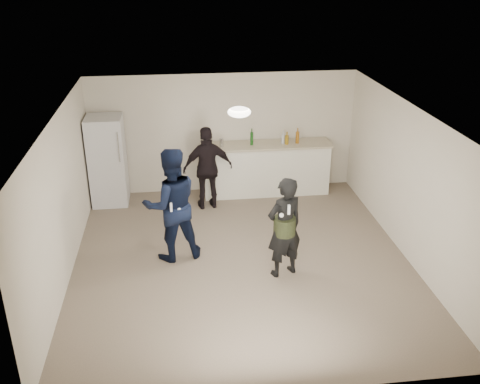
{
  "coord_description": "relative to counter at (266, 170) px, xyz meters",
  "views": [
    {
      "loc": [
        -0.97,
        -7.62,
        4.67
      ],
      "look_at": [
        0.0,
        0.2,
        1.15
      ],
      "focal_mm": 40.0,
      "sensor_mm": 36.0,
      "label": 1
    }
  ],
  "objects": [
    {
      "name": "woman",
      "position": [
        -0.26,
        -3.16,
        0.3
      ],
      "size": [
        0.7,
        0.59,
        1.65
      ],
      "primitive_type": "imported",
      "rotation": [
        0.0,
        0.0,
        3.51
      ],
      "color": "black",
      "rests_on": "floor"
    },
    {
      "name": "fridge",
      "position": [
        -3.22,
        -0.07,
        0.38
      ],
      "size": [
        0.7,
        0.7,
        1.8
      ],
      "primitive_type": "cube",
      "color": "silver",
      "rests_on": "floor"
    },
    {
      "name": "wall_back",
      "position": [
        -0.86,
        0.33,
        0.72
      ],
      "size": [
        6.0,
        0.0,
        6.0
      ],
      "primitive_type": "plane",
      "rotation": [
        1.57,
        0.0,
        0.0
      ],
      "color": "beige",
      "rests_on": "floor"
    },
    {
      "name": "remote_woman",
      "position": [
        -0.26,
        -3.41,
        0.72
      ],
      "size": [
        0.04,
        0.04,
        0.15
      ],
      "primitive_type": "cube",
      "color": "silver",
      "rests_on": "woman"
    },
    {
      "name": "ceiling",
      "position": [
        -0.86,
        -2.67,
        1.98
      ],
      "size": [
        6.0,
        6.0,
        0.0
      ],
      "primitive_type": "plane",
      "rotation": [
        3.14,
        0.0,
        0.0
      ],
      "color": "silver",
      "rests_on": "wall_back"
    },
    {
      "name": "counter",
      "position": [
        0.0,
        0.0,
        0.0
      ],
      "size": [
        2.6,
        0.56,
        1.05
      ],
      "primitive_type": "cube",
      "color": "white",
      "rests_on": "floor"
    },
    {
      "name": "nunchuk_woman",
      "position": [
        -0.36,
        -3.38,
        0.62
      ],
      "size": [
        0.07,
        0.07,
        0.07
      ],
      "primitive_type": "sphere",
      "color": "silver",
      "rests_on": "woman"
    },
    {
      "name": "wall_left",
      "position": [
        -3.61,
        -2.67,
        0.72
      ],
      "size": [
        0.0,
        6.0,
        6.0
      ],
      "primitive_type": "plane",
      "rotation": [
        1.57,
        0.0,
        1.57
      ],
      "color": "beige",
      "rests_on": "floor"
    },
    {
      "name": "nunchuk_man",
      "position": [
        -1.85,
        -2.66,
        0.45
      ],
      "size": [
        0.07,
        0.07,
        0.07
      ],
      "primitive_type": "sphere",
      "color": "white",
      "rests_on": "man"
    },
    {
      "name": "bottle_cluster",
      "position": [
        0.3,
        -0.02,
        0.68
      ],
      "size": [
        1.02,
        0.12,
        0.26
      ],
      "color": "#174E16",
      "rests_on": "counter_top"
    },
    {
      "name": "fridge_handle",
      "position": [
        -2.94,
        -0.44,
        0.78
      ],
      "size": [
        0.02,
        0.02,
        0.6
      ],
      "primitive_type": "cylinder",
      "color": "#B6B6BA",
      "rests_on": "fridge"
    },
    {
      "name": "spectator",
      "position": [
        -1.26,
        -0.56,
        0.31
      ],
      "size": [
        1.02,
        0.53,
        1.67
      ],
      "primitive_type": "imported",
      "rotation": [
        0.0,
        0.0,
        3.27
      ],
      "color": "black",
      "rests_on": "floor"
    },
    {
      "name": "camo_shorts",
      "position": [
        -0.26,
        -3.16,
        0.32
      ],
      "size": [
        0.34,
        0.34,
        0.28
      ],
      "primitive_type": "cylinder",
      "color": "#303C1B",
      "rests_on": "woman"
    },
    {
      "name": "wall_front",
      "position": [
        -0.86,
        -5.67,
        0.72
      ],
      "size": [
        6.0,
        0.0,
        6.0
      ],
      "primitive_type": "plane",
      "rotation": [
        -1.57,
        0.0,
        0.0
      ],
      "color": "beige",
      "rests_on": "floor"
    },
    {
      "name": "wall_right",
      "position": [
        1.89,
        -2.67,
        0.72
      ],
      "size": [
        0.0,
        6.0,
        6.0
      ],
      "primitive_type": "plane",
      "rotation": [
        1.57,
        0.0,
        -1.57
      ],
      "color": "beige",
      "rests_on": "floor"
    },
    {
      "name": "shaker",
      "position": [
        -0.94,
        -0.04,
        0.65
      ],
      "size": [
        0.08,
        0.08,
        0.17
      ],
      "primitive_type": "cylinder",
      "color": "silver",
      "rests_on": "counter_top"
    },
    {
      "name": "remote_man",
      "position": [
        -1.97,
        -2.69,
        0.53
      ],
      "size": [
        0.04,
        0.04,
        0.15
      ],
      "primitive_type": "cube",
      "color": "white",
      "rests_on": "man"
    },
    {
      "name": "man",
      "position": [
        -1.97,
        -2.41,
        0.44
      ],
      "size": [
        1.07,
        0.92,
        1.92
      ],
      "primitive_type": "imported",
      "rotation": [
        0.0,
        0.0,
        3.37
      ],
      "color": "#0E1B3C",
      "rests_on": "floor"
    },
    {
      "name": "ceiling_dome",
      "position": [
        -0.86,
        -2.37,
        1.93
      ],
      "size": [
        0.36,
        0.36,
        0.16
      ],
      "primitive_type": "ellipsoid",
      "color": "white",
      "rests_on": "ceiling"
    },
    {
      "name": "counter_top",
      "position": [
        0.0,
        0.0,
        0.55
      ],
      "size": [
        2.68,
        0.64,
        0.04
      ],
      "primitive_type": "cube",
      "color": "beige",
      "rests_on": "counter"
    },
    {
      "name": "floor",
      "position": [
        -0.86,
        -2.67,
        -0.53
      ],
      "size": [
        6.0,
        6.0,
        0.0
      ],
      "primitive_type": "plane",
      "color": "#6B5B4C",
      "rests_on": "ground"
    }
  ]
}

